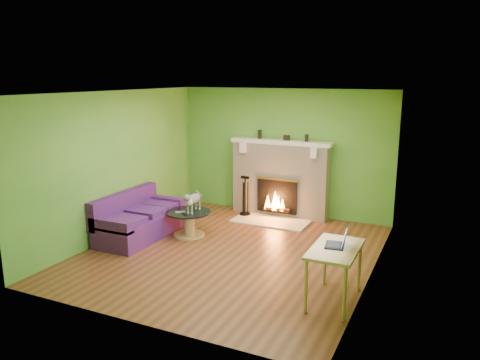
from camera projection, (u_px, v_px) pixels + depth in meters
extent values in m
plane|color=#592D19|center=(231.00, 252.00, 7.73)|extent=(5.00, 5.00, 0.00)
plane|color=white|center=(230.00, 93.00, 7.16)|extent=(5.00, 5.00, 0.00)
plane|color=#478D2E|center=(284.00, 152.00, 9.65)|extent=(5.00, 0.00, 5.00)
plane|color=#478D2E|center=(132.00, 218.00, 5.23)|extent=(5.00, 0.00, 5.00)
plane|color=#478D2E|center=(118.00, 164.00, 8.37)|extent=(0.00, 5.00, 5.00)
plane|color=#478D2E|center=(375.00, 190.00, 6.52)|extent=(0.00, 5.00, 5.00)
plane|color=silver|center=(363.00, 186.00, 5.67)|extent=(0.00, 1.20, 1.20)
plane|color=white|center=(363.00, 186.00, 5.67)|extent=(0.00, 1.06, 1.06)
cube|color=beige|center=(280.00, 180.00, 9.62)|extent=(2.00, 0.35, 1.50)
cube|color=black|center=(277.00, 197.00, 9.52)|extent=(0.85, 0.03, 0.68)
cube|color=gold|center=(277.00, 179.00, 9.43)|extent=(0.91, 0.02, 0.04)
cylinder|color=black|center=(276.00, 210.00, 9.55)|extent=(0.55, 0.07, 0.07)
cube|color=silver|center=(281.00, 142.00, 9.42)|extent=(2.10, 0.28, 0.08)
cube|color=silver|center=(243.00, 148.00, 9.60)|extent=(0.12, 0.10, 0.20)
cube|color=silver|center=(314.00, 153.00, 8.98)|extent=(0.12, 0.10, 0.20)
cube|color=beige|center=(271.00, 221.00, 9.32)|extent=(1.50, 0.75, 0.03)
cube|color=silver|center=(281.00, 142.00, 9.42)|extent=(2.10, 0.28, 0.08)
cube|color=#471962|center=(141.00, 226.00, 8.42)|extent=(0.80, 1.77, 0.40)
cube|color=#471962|center=(124.00, 205.00, 8.49)|extent=(0.18, 1.77, 0.50)
cube|color=#471962|center=(111.00, 225.00, 7.66)|extent=(0.80, 0.18, 0.20)
cube|color=#471962|center=(165.00, 202.00, 9.07)|extent=(0.80, 0.18, 0.20)
cube|color=#471962|center=(125.00, 221.00, 7.91)|extent=(0.64, 0.47, 0.11)
cube|color=#471962|center=(146.00, 212.00, 8.43)|extent=(0.64, 0.47, 0.11)
cube|color=#471962|center=(161.00, 205.00, 8.87)|extent=(0.64, 0.47, 0.11)
cylinder|color=tan|center=(189.00, 235.00, 8.53)|extent=(0.56, 0.56, 0.03)
cylinder|color=tan|center=(189.00, 224.00, 8.49)|extent=(0.20, 0.20, 0.39)
cylinder|color=black|center=(189.00, 212.00, 8.44)|extent=(0.80, 0.80, 0.03)
cube|color=tan|center=(335.00, 249.00, 5.91)|extent=(0.57, 0.99, 0.04)
cylinder|color=tan|center=(306.00, 286.00, 5.70)|extent=(0.04, 0.04, 0.69)
cylinder|color=tan|center=(345.00, 294.00, 5.50)|extent=(0.04, 0.04, 0.69)
cylinder|color=tan|center=(325.00, 261.00, 6.48)|extent=(0.04, 0.04, 0.69)
cylinder|color=tan|center=(360.00, 266.00, 6.29)|extent=(0.04, 0.04, 0.69)
cube|color=gray|center=(180.00, 212.00, 8.37)|extent=(0.16, 0.15, 0.02)
cube|color=black|center=(184.00, 214.00, 8.27)|extent=(0.16, 0.13, 0.02)
cylinder|color=black|center=(260.00, 134.00, 9.61)|extent=(0.08, 0.08, 0.18)
cylinder|color=black|center=(307.00, 138.00, 9.20)|extent=(0.07, 0.07, 0.14)
cube|color=black|center=(287.00, 138.00, 9.38)|extent=(0.12, 0.08, 0.10)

